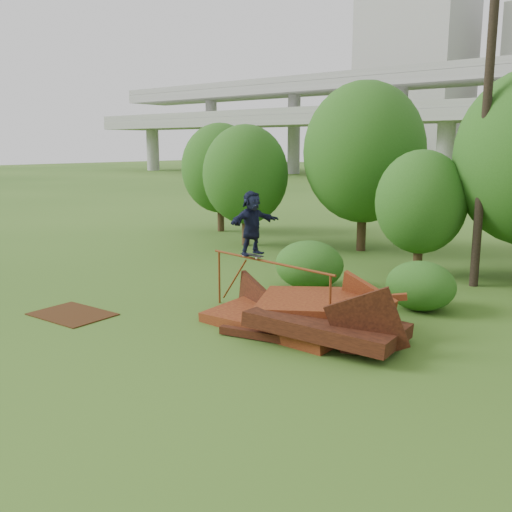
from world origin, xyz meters
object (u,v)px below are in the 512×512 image
Objects in this scene: skater at (252,223)px; flat_plate at (72,314)px; scrap_pile at (306,318)px; utility_pole at (486,120)px.

flat_plate is at bearing 141.76° from skater.
scrap_pile is at bearing 25.91° from flat_plate.
flat_plate is (-5.77, -2.80, -0.36)m from scrap_pile.
skater is 0.81× the size of flat_plate.
scrap_pile is at bearing -90.13° from skater.
skater is at bearing 40.79° from flat_plate.
skater is 0.16× the size of utility_pole.
scrap_pile is 3.32× the size of skater.
utility_pole reaches higher than skater.
scrap_pile is 6.42m from flat_plate.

